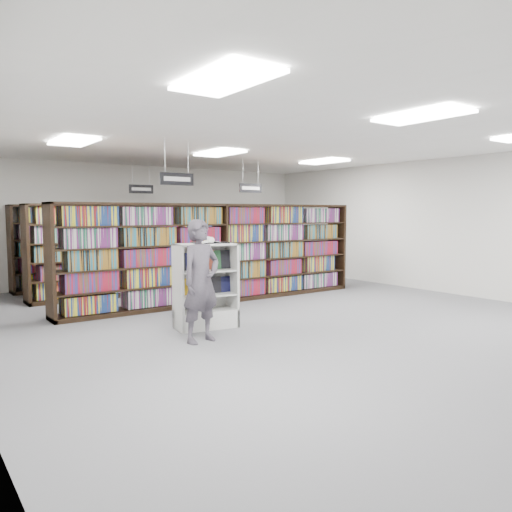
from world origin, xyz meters
TOP-DOWN VIEW (x-y plane):
  - floor at (0.00, 0.00)m, footprint 12.00×12.00m
  - ceiling at (0.00, 0.00)m, footprint 10.00×12.00m
  - wall_back at (0.00, 6.00)m, footprint 10.00×0.10m
  - wall_right at (5.00, 0.00)m, footprint 0.10×12.00m
  - bookshelf_row_near at (0.00, 2.00)m, footprint 7.00×0.60m
  - bookshelf_row_mid at (0.00, 4.00)m, footprint 7.00×0.60m
  - bookshelf_row_far at (0.00, 5.70)m, footprint 7.00×0.60m
  - aisle_sign_left at (-1.50, 1.00)m, footprint 0.65×0.02m
  - aisle_sign_right at (1.50, 3.00)m, footprint 0.65×0.02m
  - aisle_sign_center at (-0.50, 5.00)m, footprint 0.65×0.02m
  - troffer_front_left at (-3.00, -3.00)m, footprint 0.60×1.20m
  - troffer_front_center at (0.00, -3.00)m, footprint 0.60×1.20m
  - troffer_back_left at (-3.00, 2.00)m, footprint 0.60×1.20m
  - troffer_back_center at (0.00, 2.00)m, footprint 0.60×1.20m
  - troffer_back_right at (3.00, 2.00)m, footprint 0.60×1.20m
  - endcap_display at (-1.47, 0.08)m, footprint 1.06×0.64m
  - open_book at (-1.36, 0.11)m, footprint 0.66×0.48m
  - shopper at (-1.99, -0.70)m, footprint 0.74×0.56m

SIDE VIEW (x-z plane):
  - floor at x=0.00m, z-range 0.00..0.00m
  - endcap_display at x=-1.47m, z-range -0.22..1.19m
  - shopper at x=-1.99m, z-range 0.00..1.82m
  - bookshelf_row_near at x=0.00m, z-range 0.00..2.10m
  - bookshelf_row_mid at x=0.00m, z-range 0.00..2.10m
  - bookshelf_row_far at x=0.00m, z-range 0.00..2.10m
  - open_book at x=-1.36m, z-range 1.37..1.50m
  - wall_back at x=0.00m, z-range 0.00..3.20m
  - wall_right at x=5.00m, z-range 0.00..3.20m
  - aisle_sign_left at x=-1.50m, z-range 2.13..2.93m
  - aisle_sign_right at x=1.50m, z-range 2.13..2.93m
  - aisle_sign_center at x=-0.50m, z-range 2.13..2.93m
  - troffer_front_left at x=-3.00m, z-range 3.14..3.18m
  - troffer_front_center at x=0.00m, z-range 3.14..3.18m
  - troffer_back_left at x=-3.00m, z-range 3.14..3.18m
  - troffer_back_center at x=0.00m, z-range 3.14..3.18m
  - troffer_back_right at x=3.00m, z-range 3.14..3.18m
  - ceiling at x=0.00m, z-range 3.15..3.25m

